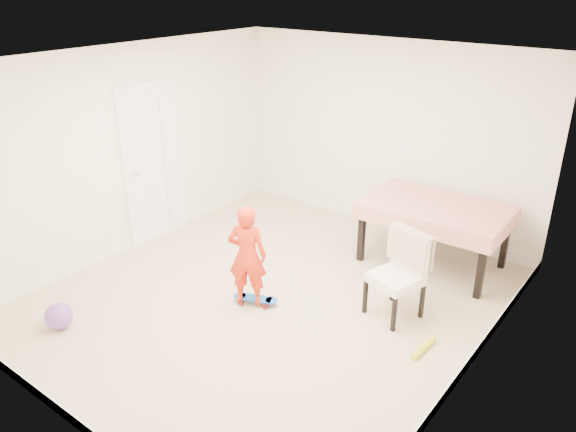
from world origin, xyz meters
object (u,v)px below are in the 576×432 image
Objects in this scene: dining_table at (433,235)px; dining_chair at (395,276)px; balloon at (59,316)px; skateboard at (256,301)px; child at (247,259)px.

dining_chair reaches higher than dining_table.
balloon is (-2.45, -3.60, -0.26)m from dining_table.
dining_table reaches higher than skateboard.
child is 4.08× the size of balloon.
dining_chair is at bearing 6.54° from skateboard.
child is (-1.35, -0.78, 0.10)m from dining_chair.
dining_table reaches higher than balloon.
child is at bearing 50.18° from balloon.
dining_chair is at bearing -83.85° from dining_table.
dining_chair reaches higher than skateboard.
dining_table is 2.36m from skateboard.
child is 2.01m from balloon.
dining_table is 2.41m from child.
balloon is (-1.26, -1.51, -0.43)m from child.
child is (-1.19, -2.09, 0.17)m from dining_table.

